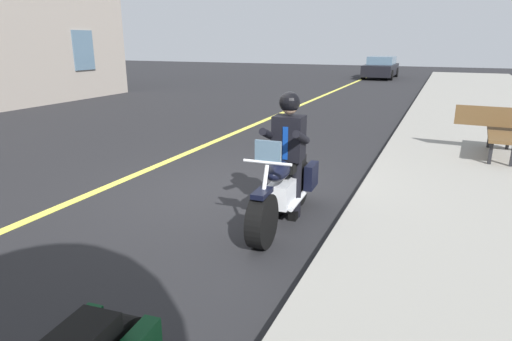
% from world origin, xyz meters
% --- Properties ---
extents(ground_plane, '(80.00, 80.00, 0.00)m').
position_xyz_m(ground_plane, '(0.00, 0.00, 0.00)').
color(ground_plane, black).
extents(lane_center_stripe, '(60.00, 0.16, 0.01)m').
position_xyz_m(lane_center_stripe, '(0.00, -2.00, 0.01)').
color(lane_center_stripe, '#E5DB4C').
rests_on(lane_center_stripe, ground_plane).
extents(motorcycle_main, '(2.22, 0.65, 1.26)m').
position_xyz_m(motorcycle_main, '(0.72, 1.23, 0.45)').
color(motorcycle_main, black).
rests_on(motorcycle_main, ground_plane).
extents(rider_main, '(0.64, 0.56, 1.74)m').
position_xyz_m(rider_main, '(0.53, 1.22, 1.04)').
color(rider_main, black).
rests_on(rider_main, ground_plane).
extents(car_dark, '(4.60, 1.92, 1.40)m').
position_xyz_m(car_dark, '(-24.50, -1.06, 0.69)').
color(car_dark, black).
rests_on(car_dark, ground_plane).
extents(bench_sidewalk, '(1.82, 1.80, 0.95)m').
position_xyz_m(bench_sidewalk, '(-3.86, 4.20, 0.71)').
color(bench_sidewalk, brown).
rests_on(bench_sidewalk, sidewalk_curb).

